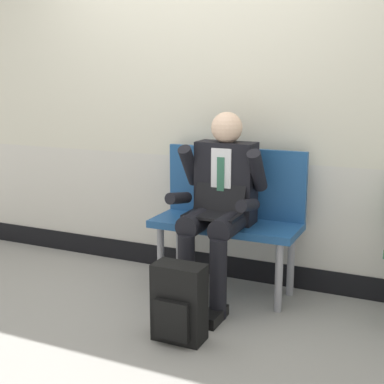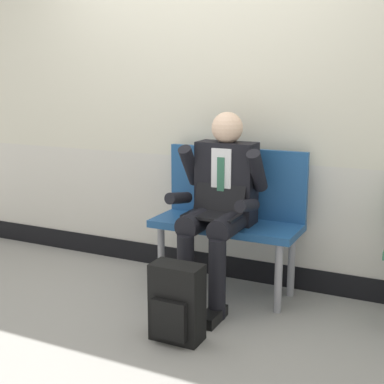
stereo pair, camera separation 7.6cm
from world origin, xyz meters
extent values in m
plane|color=gray|center=(0.00, 0.00, 0.00)|extent=(18.00, 18.00, 0.00)
cube|color=beige|center=(0.00, 0.63, 1.80)|extent=(5.71, 0.12, 1.80)
cube|color=beige|center=(0.00, 0.63, 0.53)|extent=(5.71, 0.12, 0.74)
cube|color=black|center=(0.00, 0.63, 0.08)|extent=(5.71, 0.14, 0.17)
cube|color=navy|center=(0.32, 0.28, 0.49)|extent=(1.02, 0.42, 0.05)
cube|color=navy|center=(0.32, 0.46, 0.76)|extent=(1.02, 0.04, 0.49)
cylinder|color=gray|center=(-0.10, 0.13, 0.23)|extent=(0.05, 0.05, 0.47)
cylinder|color=gray|center=(-0.10, 0.43, 0.23)|extent=(0.05, 0.05, 0.47)
cylinder|color=gray|center=(0.75, 0.13, 0.23)|extent=(0.05, 0.05, 0.47)
cylinder|color=gray|center=(0.75, 0.43, 0.23)|extent=(0.05, 0.05, 0.47)
cylinder|color=black|center=(0.21, 0.07, 0.56)|extent=(0.15, 0.40, 0.15)
cylinder|color=black|center=(0.21, -0.12, 0.26)|extent=(0.11, 0.11, 0.52)
cube|color=black|center=(0.21, -0.18, 0.04)|extent=(0.10, 0.26, 0.07)
cylinder|color=black|center=(0.43, 0.07, 0.56)|extent=(0.15, 0.40, 0.15)
cylinder|color=black|center=(0.43, -0.12, 0.26)|extent=(0.11, 0.11, 0.52)
cube|color=black|center=(0.43, -0.18, 0.04)|extent=(0.10, 0.26, 0.07)
cube|color=black|center=(0.32, 0.28, 0.79)|extent=(0.40, 0.18, 0.55)
cube|color=silver|center=(0.32, 0.19, 0.84)|extent=(0.14, 0.01, 0.38)
cube|color=#2D664C|center=(0.32, 0.18, 0.81)|extent=(0.05, 0.01, 0.33)
sphere|color=beige|center=(0.32, 0.28, 1.16)|extent=(0.21, 0.21, 0.21)
cylinder|color=black|center=(0.08, 0.21, 0.90)|extent=(0.09, 0.25, 0.30)
cylinder|color=black|center=(0.08, 0.04, 0.71)|extent=(0.08, 0.27, 0.12)
cylinder|color=black|center=(0.56, 0.21, 0.90)|extent=(0.09, 0.25, 0.30)
cylinder|color=black|center=(0.56, 0.04, 0.71)|extent=(0.08, 0.27, 0.12)
cube|color=black|center=(0.32, 0.04, 0.62)|extent=(0.35, 0.22, 0.02)
cube|color=black|center=(0.32, 0.17, 0.73)|extent=(0.35, 0.08, 0.21)
cube|color=black|center=(0.34, -0.48, 0.23)|extent=(0.30, 0.16, 0.46)
cube|color=black|center=(0.34, -0.58, 0.16)|extent=(0.21, 0.04, 0.23)
camera|label=1|loc=(1.62, -3.07, 1.50)|focal=50.58mm
camera|label=2|loc=(1.69, -3.04, 1.50)|focal=50.58mm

